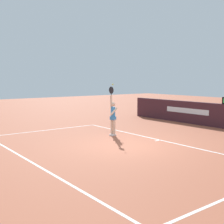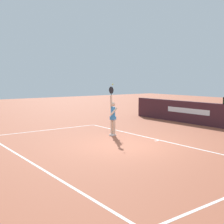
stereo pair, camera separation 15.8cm
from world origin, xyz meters
The scene contains 4 objects.
ground_plane centered at (0.00, 0.00, 0.00)m, with size 60.00×60.00×0.00m, color #A6563C.
court_lines centered at (0.00, -1.12, 0.00)m, with size 10.74×5.91×0.00m.
tennis_player centered at (-2.07, 0.75, 0.95)m, with size 0.47×0.46×2.32m.
tennis_ball centered at (-1.96, 0.65, 2.42)m, with size 0.06×0.06×0.06m.
Camera 2 is at (8.95, -7.48, 2.68)m, focal length 47.46 mm.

